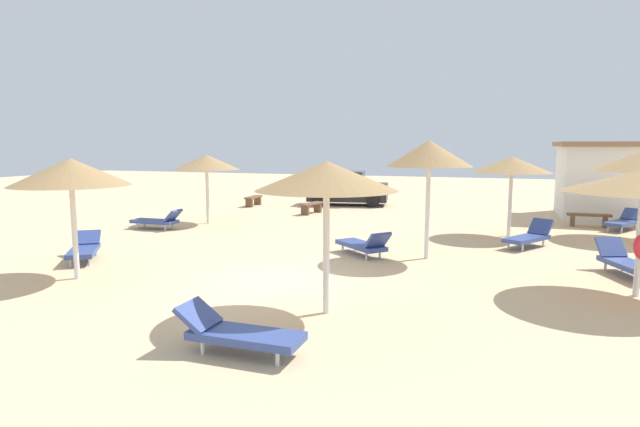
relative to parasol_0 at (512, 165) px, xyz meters
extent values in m
plane|color=#DBBA8C|center=(-4.95, -8.13, -2.40)|extent=(80.00, 80.00, 0.00)
cylinder|color=silver|center=(0.00, 0.00, -1.28)|extent=(0.12, 0.12, 2.24)
cone|color=#9E7A4C|center=(0.00, 0.00, 0.01)|extent=(2.57, 2.57, 0.54)
cylinder|color=silver|center=(-2.15, -4.40, -1.10)|extent=(0.12, 0.12, 2.59)
cone|color=#9E7A4C|center=(-2.15, -4.40, 0.44)|extent=(2.29, 2.29, 0.69)
cylinder|color=silver|center=(2.36, -6.54, -1.28)|extent=(0.12, 0.12, 2.22)
cylinder|color=silver|center=(-9.47, -9.18, -1.27)|extent=(0.12, 0.12, 2.25)
cone|color=#9E7A4C|center=(-9.47, -9.18, 0.06)|extent=(2.61, 2.61, 0.62)
cylinder|color=silver|center=(-3.27, -9.63, -1.22)|extent=(0.12, 0.12, 2.35)
cone|color=#9E7A4C|center=(-3.27, -9.63, 0.12)|extent=(2.56, 2.56, 0.52)
cylinder|color=silver|center=(-11.10, -0.81, -1.29)|extent=(0.12, 0.12, 2.20)
cone|color=#9E7A4C|center=(-11.10, -0.81, -0.01)|extent=(2.55, 2.55, 0.57)
cube|color=#33478C|center=(0.47, -1.94, -2.12)|extent=(1.44, 1.78, 0.12)
cube|color=#33478C|center=(0.89, -1.26, -1.84)|extent=(0.76, 0.68, 0.48)
cylinder|color=silver|center=(0.60, -1.31, -2.29)|extent=(0.06, 0.06, 0.22)
cylinder|color=silver|center=(0.97, -1.54, -2.29)|extent=(0.06, 0.06, 0.22)
cylinder|color=silver|center=(-0.03, -2.33, -2.29)|extent=(0.06, 0.06, 0.22)
cylinder|color=silver|center=(0.34, -2.56, -2.29)|extent=(0.06, 0.06, 0.22)
cube|color=#33478C|center=(-3.94, -4.57, -2.12)|extent=(1.70, 1.60, 0.12)
cube|color=#33478C|center=(-3.34, -5.10, -1.85)|extent=(0.74, 0.76, 0.46)
cylinder|color=silver|center=(-3.35, -4.80, -2.29)|extent=(0.06, 0.06, 0.22)
cylinder|color=silver|center=(-3.64, -5.13, -2.29)|extent=(0.06, 0.06, 0.22)
cylinder|color=silver|center=(-4.25, -4.01, -2.29)|extent=(0.06, 0.06, 0.22)
cylinder|color=silver|center=(-4.54, -4.34, -2.29)|extent=(0.06, 0.06, 0.22)
cube|color=#33478C|center=(2.58, -4.86, -2.12)|extent=(1.19, 1.82, 0.12)
cube|color=#33478C|center=(2.31, -4.11, -1.85)|extent=(0.74, 0.61, 0.47)
cylinder|color=silver|center=(2.17, -4.37, -2.29)|extent=(0.06, 0.06, 0.22)
cylinder|color=silver|center=(2.58, -4.22, -2.29)|extent=(0.06, 0.06, 0.22)
cylinder|color=silver|center=(2.58, -5.50, -2.29)|extent=(0.06, 0.06, 0.22)
cube|color=#33478C|center=(-10.68, -7.70, -2.12)|extent=(1.50, 1.76, 0.12)
cube|color=#33478C|center=(-11.14, -7.05, -1.90)|extent=(0.81, 0.78, 0.37)
cylinder|color=silver|center=(-11.20, -7.34, -2.29)|extent=(0.06, 0.06, 0.22)
cylinder|color=silver|center=(-10.84, -7.09, -2.29)|extent=(0.06, 0.06, 0.22)
cylinder|color=silver|center=(-10.51, -8.32, -2.29)|extent=(0.06, 0.06, 0.22)
cylinder|color=silver|center=(-10.15, -8.07, -2.29)|extent=(0.06, 0.06, 0.22)
cube|color=#33478C|center=(-3.78, -11.81, -2.12)|extent=(1.70, 0.65, 0.12)
cube|color=#33478C|center=(-4.58, -11.80, -1.89)|extent=(0.49, 0.64, 0.39)
cylinder|color=silver|center=(-4.38, -12.02, -2.29)|extent=(0.06, 0.06, 0.22)
cylinder|color=silver|center=(-4.38, -11.58, -2.29)|extent=(0.06, 0.06, 0.22)
cylinder|color=silver|center=(-3.18, -12.03, -2.29)|extent=(0.06, 0.06, 0.22)
cylinder|color=silver|center=(-3.18, -11.59, -2.29)|extent=(0.06, 0.06, 0.22)
cube|color=#33478C|center=(-12.22, -2.66, -2.12)|extent=(1.71, 0.67, 0.12)
cube|color=#33478C|center=(-11.42, -2.65, -1.86)|extent=(0.46, 0.65, 0.44)
cylinder|color=silver|center=(-11.62, -2.43, -2.29)|extent=(0.06, 0.06, 0.22)
cylinder|color=silver|center=(-11.61, -2.87, -2.29)|extent=(0.06, 0.06, 0.22)
cylinder|color=silver|center=(-12.82, -2.45, -2.29)|extent=(0.06, 0.06, 0.22)
cylinder|color=silver|center=(-12.81, -2.89, -2.29)|extent=(0.06, 0.06, 0.22)
cube|color=#33478C|center=(3.87, 2.57, -2.12)|extent=(1.45, 1.78, 0.12)
cube|color=#33478C|center=(4.30, 3.25, -1.87)|extent=(0.79, 0.74, 0.42)
cylinder|color=silver|center=(4.00, 3.20, -2.29)|extent=(0.06, 0.06, 0.22)
cylinder|color=silver|center=(4.38, 2.96, -2.29)|extent=(0.06, 0.06, 0.22)
cylinder|color=silver|center=(3.36, 2.18, -2.29)|extent=(0.06, 0.06, 0.22)
cylinder|color=silver|center=(3.74, 1.95, -2.29)|extent=(0.06, 0.06, 0.22)
cube|color=brown|center=(2.86, 3.12, -1.95)|extent=(1.51, 0.43, 0.08)
cube|color=brown|center=(2.31, 3.11, -2.19)|extent=(0.13, 0.36, 0.41)
cube|color=brown|center=(3.41, 3.13, -2.19)|extent=(0.13, 0.36, 0.41)
cube|color=brown|center=(-8.24, 3.19, -1.95)|extent=(0.67, 1.55, 0.08)
cube|color=brown|center=(-8.34, 2.65, -2.19)|extent=(0.38, 0.18, 0.41)
cube|color=brown|center=(-8.14, 3.73, -2.19)|extent=(0.38, 0.18, 0.41)
cube|color=brown|center=(-12.02, 5.01, -1.95)|extent=(0.51, 1.53, 0.08)
cube|color=brown|center=(-11.98, 4.46, -2.19)|extent=(0.37, 0.15, 0.41)
cube|color=brown|center=(-12.06, 5.56, -2.19)|extent=(0.37, 0.15, 0.41)
cube|color=black|center=(-7.65, 6.98, -1.73)|extent=(4.22, 2.30, 0.90)
cube|color=#262D38|center=(-7.85, 6.95, -0.98)|extent=(2.22, 1.85, 0.60)
cylinder|color=black|center=(-6.45, 8.06, -2.08)|extent=(0.67, 0.32, 0.64)
cylinder|color=black|center=(-6.18, 6.32, -2.08)|extent=(0.67, 0.32, 0.64)
cylinder|color=black|center=(-9.12, 7.64, -2.08)|extent=(0.67, 0.32, 0.64)
cylinder|color=black|center=(-8.85, 5.90, -2.08)|extent=(0.67, 0.32, 0.64)
cube|color=white|center=(3.74, 6.14, -0.90)|extent=(3.30, 3.89, 2.98)
cube|color=#8C6B4C|center=(3.74, 6.14, 0.69)|extent=(3.70, 4.29, 0.20)
camera|label=1|loc=(-0.37, -18.32, 0.66)|focal=29.05mm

